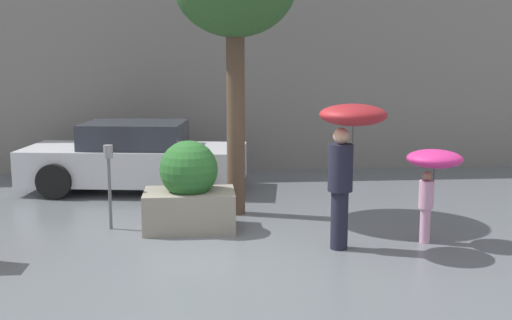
# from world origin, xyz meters

# --- Properties ---
(ground_plane) EXTENTS (40.00, 40.00, 0.00)m
(ground_plane) POSITION_xyz_m (0.00, 0.00, 0.00)
(ground_plane) COLOR slate
(building_facade) EXTENTS (18.00, 0.30, 6.00)m
(building_facade) POSITION_xyz_m (0.00, 6.50, 3.00)
(building_facade) COLOR gray
(building_facade) RESTS_ON ground
(planter_box) EXTENTS (1.39, 0.90, 1.39)m
(planter_box) POSITION_xyz_m (-0.40, 1.43, 0.62)
(planter_box) COLOR gray
(planter_box) RESTS_ON ground
(person_adult) EXTENTS (0.92, 0.92, 2.04)m
(person_adult) POSITION_xyz_m (1.80, 0.22, 1.55)
(person_adult) COLOR #1E1E2D
(person_adult) RESTS_ON ground
(person_child) EXTENTS (0.79, 0.79, 1.36)m
(person_child) POSITION_xyz_m (3.08, 0.44, 1.12)
(person_child) COLOR #D199B7
(person_child) RESTS_ON ground
(parked_car_near) EXTENTS (4.51, 2.38, 1.36)m
(parked_car_near) POSITION_xyz_m (-1.52, 4.40, 0.63)
(parked_car_near) COLOR silver
(parked_car_near) RESTS_ON ground
(parking_meter) EXTENTS (0.14, 0.14, 1.32)m
(parking_meter) POSITION_xyz_m (-1.63, 1.56, 0.95)
(parking_meter) COLOR #595B60
(parking_meter) RESTS_ON ground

